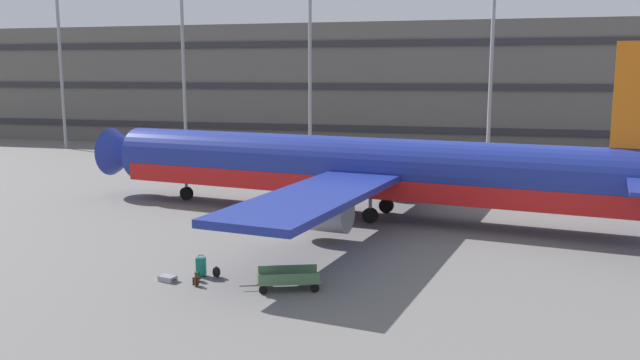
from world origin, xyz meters
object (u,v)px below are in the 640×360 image
object	(u,v)px
airliner	(365,170)
backpack_black	(196,281)
suitcase_upright	(168,278)
backpack_purple	(198,276)
backpack_laid_flat	(217,272)
baggage_cart	(288,279)
suitcase_silver	(201,266)

from	to	relation	value
airliner	backpack_black	size ratio (longest dim) A/B	82.74
suitcase_upright	airliner	bearing A→B (deg)	68.37
airliner	backpack_purple	xyz separation A→B (m)	(-4.52, -14.23, -2.69)
backpack_black	backpack_laid_flat	bearing A→B (deg)	74.61
backpack_purple	baggage_cart	bearing A→B (deg)	0.16
suitcase_upright	backpack_black	xyz separation A→B (m)	(1.46, -0.28, 0.09)
backpack_laid_flat	baggage_cart	bearing A→B (deg)	-10.92
suitcase_silver	backpack_black	xyz separation A→B (m)	(0.36, -1.27, -0.24)
suitcase_upright	baggage_cart	world-z (taller)	baggage_cart
airliner	suitcase_upright	size ratio (longest dim) A/B	49.04
backpack_black	backpack_purple	bearing A→B (deg)	108.73
airliner	baggage_cart	xyz separation A→B (m)	(-0.49, -14.22, -2.47)
airliner	suitcase_upright	bearing A→B (deg)	-111.63
suitcase_upright	backpack_black	size ratio (longest dim) A/B	1.69
suitcase_upright	backpack_laid_flat	world-z (taller)	backpack_laid_flat
backpack_laid_flat	backpack_black	xyz separation A→B (m)	(-0.36, -1.29, -0.02)
airliner	backpack_black	world-z (taller)	airliner
backpack_laid_flat	suitcase_upright	bearing A→B (deg)	-150.75
backpack_laid_flat	backpack_black	distance (m)	1.34
suitcase_upright	backpack_laid_flat	bearing A→B (deg)	29.25
backpack_purple	backpack_black	world-z (taller)	backpack_purple
backpack_black	suitcase_upright	bearing A→B (deg)	169.31
suitcase_silver	backpack_laid_flat	xyz separation A→B (m)	(0.71, 0.02, -0.21)
suitcase_silver	backpack_purple	size ratio (longest dim) A/B	1.92
airliner	backpack_black	bearing A→B (deg)	-106.22
suitcase_silver	baggage_cart	world-z (taller)	suitcase_silver
backpack_purple	suitcase_silver	bearing A→B (deg)	102.82
backpack_black	baggage_cart	world-z (taller)	baggage_cart
suitcase_silver	backpack_black	distance (m)	1.34
backpack_purple	backpack_black	distance (m)	0.64
suitcase_silver	baggage_cart	xyz separation A→B (m)	(4.18, -0.65, -0.02)
airliner	backpack_laid_flat	size ratio (longest dim) A/B	74.67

